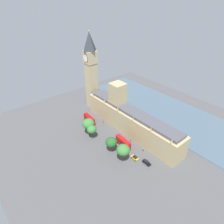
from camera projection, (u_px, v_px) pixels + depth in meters
name	position (u px, v px, depth m)	size (l,w,h in m)	color
ground_plane	(128.00, 132.00, 122.03)	(145.48, 145.48, 0.00)	#4C4C4F
river_thames	(165.00, 112.00, 141.68)	(43.19, 130.93, 0.25)	#475B6B
parliament_building	(129.00, 119.00, 119.97)	(11.55, 69.53, 27.15)	tan
clock_tower	(91.00, 70.00, 135.70)	(7.46, 7.46, 52.83)	tan
double_decker_bus_midblock	(89.00, 119.00, 129.28)	(3.43, 10.68, 4.75)	#B20C0F
double_decker_bus_opposite_hall	(123.00, 142.00, 109.99)	(3.23, 10.64, 4.75)	red
car_yellow_cab_near_tower	(135.00, 158.00, 102.32)	(2.03, 4.03, 1.74)	gold
car_black_corner	(146.00, 162.00, 99.58)	(1.89, 4.75, 1.74)	black
pedestrian_by_river_gate	(103.00, 122.00, 130.10)	(0.55, 0.63, 1.54)	maroon
pedestrian_under_trees	(143.00, 150.00, 107.27)	(0.60, 0.49, 1.69)	maroon
pedestrian_leading	(130.00, 140.00, 114.26)	(0.64, 0.56, 1.54)	black
plane_tree_far_end	(92.00, 130.00, 113.69)	(5.45, 5.45, 8.64)	brown
plane_tree_trailing	(123.00, 150.00, 97.37)	(6.58, 6.58, 10.41)	brown
plane_tree_kerbside	(111.00, 142.00, 104.05)	(6.08, 6.08, 9.01)	brown
plane_tree_slot_10	(88.00, 124.00, 116.12)	(7.11, 7.11, 10.71)	brown
street_lamp_slot_11	(85.00, 126.00, 119.60)	(0.56, 0.56, 6.61)	black
street_lamp_slot_12	(89.00, 129.00, 117.19)	(0.56, 0.56, 6.21)	black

